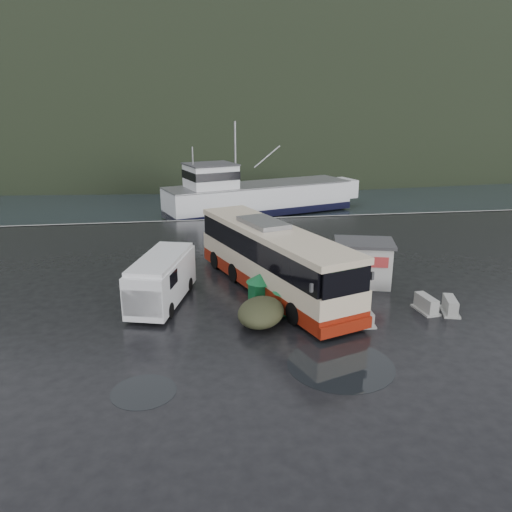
{
  "coord_description": "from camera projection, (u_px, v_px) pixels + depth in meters",
  "views": [
    {
      "loc": [
        -3.78,
        -24.28,
        10.21
      ],
      "look_at": [
        0.16,
        2.98,
        1.7
      ],
      "focal_mm": 35.0,
      "sensor_mm": 36.0,
      "label": 1
    }
  ],
  "objects": [
    {
      "name": "quay_edge",
      "position": [
        228.0,
        219.0,
        45.4
      ],
      "size": [
        160.0,
        0.6,
        1.5
      ],
      "primitive_type": "cube",
      "color": "#999993",
      "rests_on": "ground"
    },
    {
      "name": "fishing_trawler",
      "position": [
        259.0,
        200.0,
        54.21
      ],
      "size": [
        24.64,
        12.66,
        9.68
      ],
      "primitive_type": null,
      "rotation": [
        0.0,
        0.0,
        0.32
      ],
      "color": "white",
      "rests_on": "ground"
    },
    {
      "name": "puddles",
      "position": [
        316.0,
        332.0,
        23.1
      ],
      "size": [
        14.66,
        15.38,
        0.01
      ],
      "color": "black",
      "rests_on": "ground"
    },
    {
      "name": "coach_bus",
      "position": [
        272.0,
        290.0,
        28.33
      ],
      "size": [
        7.67,
        13.97,
        3.86
      ],
      "primitive_type": null,
      "rotation": [
        0.0,
        0.0,
        0.34
      ],
      "color": "beige",
      "rests_on": "ground"
    },
    {
      "name": "jersey_barrier_a",
      "position": [
        365.0,
        323.0,
        24.07
      ],
      "size": [
        0.75,
        1.43,
        0.71
      ],
      "primitive_type": null,
      "rotation": [
        0.0,
        0.0,
        -0.03
      ],
      "color": "#999993",
      "rests_on": "ground"
    },
    {
      "name": "waste_bin_right",
      "position": [
        287.0,
        311.0,
        25.42
      ],
      "size": [
        1.26,
        1.26,
        1.55
      ],
      "primitive_type": null,
      "rotation": [
        0.0,
        0.0,
        0.15
      ],
      "color": "#116431",
      "rests_on": "ground"
    },
    {
      "name": "white_van",
      "position": [
        163.0,
        302.0,
        26.58
      ],
      "size": [
        3.75,
        6.55,
        2.59
      ],
      "primitive_type": null,
      "rotation": [
        0.0,
        0.0,
        -0.28
      ],
      "color": "white",
      "rests_on": "ground"
    },
    {
      "name": "headland",
      "position": [
        208.0,
        122.0,
        264.27
      ],
      "size": [
        780.0,
        540.0,
        570.0
      ],
      "primitive_type": "ellipsoid",
      "color": "black",
      "rests_on": "ground"
    },
    {
      "name": "ground",
      "position": [
        261.0,
        303.0,
        26.49
      ],
      "size": [
        160.0,
        160.0,
        0.0
      ],
      "primitive_type": "plane",
      "color": "black",
      "rests_on": "ground"
    },
    {
      "name": "waste_bin_left",
      "position": [
        261.0,
        301.0,
        26.71
      ],
      "size": [
        1.37,
        1.37,
        1.62
      ],
      "primitive_type": null,
      "rotation": [
        0.0,
        0.0,
        0.21
      ],
      "color": "#116431",
      "rests_on": "ground"
    },
    {
      "name": "ticket_kiosk",
      "position": [
        362.0,
        284.0,
        29.29
      ],
      "size": [
        3.88,
        3.31,
        2.61
      ],
      "primitive_type": null,
      "rotation": [
        0.0,
        0.0,
        -0.26
      ],
      "color": "beige",
      "rests_on": "ground"
    },
    {
      "name": "jersey_barrier_c",
      "position": [
        449.0,
        313.0,
        25.27
      ],
      "size": [
        1.21,
        1.74,
        0.79
      ],
      "primitive_type": null,
      "rotation": [
        0.0,
        0.0,
        -0.29
      ],
      "color": "#999993",
      "rests_on": "ground"
    },
    {
      "name": "harbor_water",
      "position": [
        197.0,
        143.0,
        130.51
      ],
      "size": [
        300.0,
        180.0,
        0.02
      ],
      "primitive_type": "cube",
      "color": "black",
      "rests_on": "ground"
    },
    {
      "name": "jersey_barrier_b",
      "position": [
        425.0,
        311.0,
        25.47
      ],
      "size": [
        0.97,
        1.69,
        0.81
      ],
      "primitive_type": null,
      "rotation": [
        0.0,
        0.0,
        0.1
      ],
      "color": "#999993",
      "rests_on": "ground"
    },
    {
      "name": "dome_tent",
      "position": [
        261.0,
        324.0,
        24.03
      ],
      "size": [
        3.16,
        3.65,
        1.2
      ],
      "primitive_type": null,
      "rotation": [
        0.0,
        0.0,
        -0.38
      ],
      "color": "#343721",
      "rests_on": "ground"
    }
  ]
}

